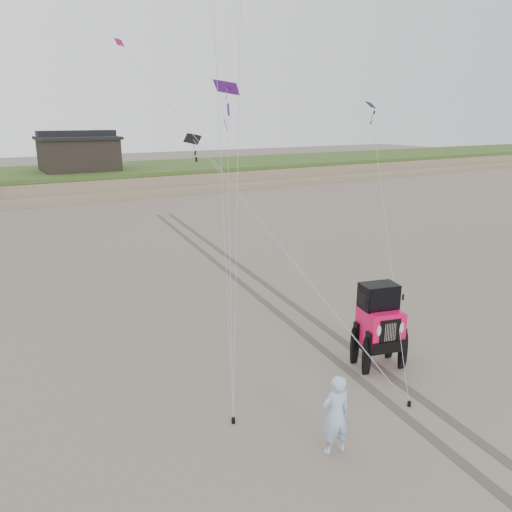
# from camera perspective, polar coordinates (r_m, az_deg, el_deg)

# --- Properties ---
(ground) EXTENTS (160.00, 160.00, 0.00)m
(ground) POSITION_cam_1_polar(r_m,az_deg,el_deg) (12.50, 10.19, -14.37)
(ground) COLOR #6B6054
(ground) RESTS_ON ground
(dune_ridge) EXTENTS (160.00, 14.25, 1.73)m
(dune_ridge) POSITION_cam_1_polar(r_m,az_deg,el_deg) (46.41, -21.91, 7.88)
(dune_ridge) COLOR #7A6B54
(dune_ridge) RESTS_ON ground
(cabin) EXTENTS (6.40, 5.40, 3.35)m
(cabin) POSITION_cam_1_polar(r_m,az_deg,el_deg) (46.07, -19.62, 11.08)
(cabin) COLOR black
(cabin) RESTS_ON dune_ridge
(jeep) EXTENTS (3.07, 5.02, 1.74)m
(jeep) POSITION_cam_1_polar(r_m,az_deg,el_deg) (13.16, 13.92, -8.73)
(jeep) COLOR #ED0E50
(jeep) RESTS_ON ground
(man) EXTENTS (0.65, 0.48, 1.62)m
(man) POSITION_cam_1_polar(r_m,az_deg,el_deg) (9.92, 9.09, -17.50)
(man) COLOR #90ABDE
(man) RESTS_ON ground
(kite_flock) EXTENTS (7.56, 6.35, 9.87)m
(kite_flock) POSITION_cam_1_polar(r_m,az_deg,el_deg) (19.76, -3.39, 24.46)
(kite_flock) COLOR black
(kite_flock) RESTS_ON ground
(stake_main) EXTENTS (0.08, 0.08, 0.12)m
(stake_main) POSITION_cam_1_polar(r_m,az_deg,el_deg) (11.01, -2.61, -18.27)
(stake_main) COLOR black
(stake_main) RESTS_ON ground
(stake_aux) EXTENTS (0.08, 0.08, 0.12)m
(stake_aux) POSITION_cam_1_polar(r_m,az_deg,el_deg) (12.02, 17.10, -15.85)
(stake_aux) COLOR black
(stake_aux) RESTS_ON ground
(tire_tracks) EXTENTS (5.22, 29.74, 0.01)m
(tire_tracks) POSITION_cam_1_polar(r_m,az_deg,el_deg) (19.54, -0.76, -2.84)
(tire_tracks) COLOR #4C443D
(tire_tracks) RESTS_ON ground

